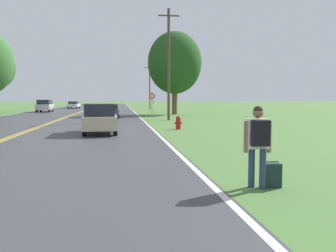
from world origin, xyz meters
name	(u,v)px	position (x,y,z in m)	size (l,w,h in m)	color
hitchhiker_person	(258,138)	(8.24, 5.77, 1.08)	(0.60, 0.45, 1.77)	navy
suitcase	(272,175)	(8.59, 5.82, 0.26)	(0.40, 0.22, 0.57)	#19282D
fire_hydrant	(178,122)	(8.90, 20.17, 0.42)	(0.47, 0.31, 0.84)	red
traffic_sign	(152,99)	(8.33, 31.75, 1.82)	(0.60, 0.10, 2.43)	gray
utility_pole_midground	(169,63)	(9.55, 29.14, 4.92)	(1.80, 0.24, 9.52)	brown
utility_pole_far	(150,86)	(10.42, 58.91, 3.95)	(1.80, 0.24, 7.59)	brown
tree_behind_sign	(175,63)	(11.72, 39.78, 5.99)	(6.25, 6.25, 9.61)	brown
car_champagne_suv_nearest	(100,118)	(4.26, 18.18, 0.86)	(1.92, 4.14, 1.63)	black
car_dark_grey_sedan_mid_near	(109,111)	(4.33, 33.11, 0.70)	(1.95, 4.51, 1.34)	black
car_silver_suv_mid_far	(45,105)	(-4.86, 49.27, 0.89)	(1.86, 4.20, 1.68)	black
car_white_sedan_receding	(74,105)	(-3.04, 66.01, 0.69)	(1.96, 4.80, 1.29)	black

